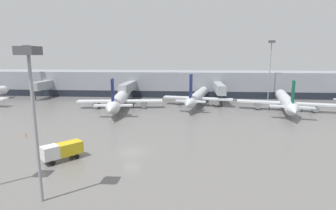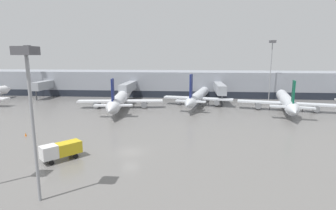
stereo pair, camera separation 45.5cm
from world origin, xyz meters
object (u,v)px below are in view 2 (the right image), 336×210
at_px(apron_light_mast_2, 28,79).
at_px(service_truck_1, 61,150).
at_px(traffic_cone_0, 26,134).
at_px(parked_jet_0, 120,99).
at_px(apron_light_mast_7, 272,54).
at_px(parked_jet_2, 286,101).
at_px(apron_light_mast_4, 28,57).
at_px(parked_jet_4, 198,97).

bearing_deg(apron_light_mast_2, service_truck_1, 105.70).
xyz_separation_m(service_truck_1, traffic_cone_0, (-12.19, 10.36, -1.22)).
bearing_deg(parked_jet_0, apron_light_mast_2, 178.45).
bearing_deg(apron_light_mast_7, traffic_cone_0, -141.33).
distance_m(parked_jet_0, traffic_cone_0, 29.99).
distance_m(traffic_cone_0, apron_light_mast_2, 28.45).
distance_m(parked_jet_0, parked_jet_2, 45.75).
distance_m(parked_jet_0, apron_light_mast_4, 42.66).
bearing_deg(parked_jet_0, traffic_cone_0, 152.57).
xyz_separation_m(parked_jet_0, apron_light_mast_2, (4.73, -48.85, 9.88)).
distance_m(apron_light_mast_2, apron_light_mast_7, 78.00).
bearing_deg(parked_jet_4, traffic_cone_0, 147.36).
bearing_deg(traffic_cone_0, service_truck_1, -40.35).
bearing_deg(traffic_cone_0, apron_light_mast_2, -53.98).
height_order(parked_jet_0, parked_jet_4, parked_jet_4).
distance_m(service_truck_1, apron_light_mast_7, 72.44).
relative_size(service_truck_1, apron_light_mast_7, 0.27).
relative_size(traffic_cone_0, apron_light_mast_7, 0.03).
height_order(traffic_cone_0, apron_light_mast_7, apron_light_mast_7).
bearing_deg(parked_jet_0, apron_light_mast_7, -76.63).
xyz_separation_m(traffic_cone_0, apron_light_mast_4, (-26.94, 44.90, 14.16)).
bearing_deg(service_truck_1, parked_jet_4, -163.96).
bearing_deg(traffic_cone_0, parked_jet_0, 69.65).
xyz_separation_m(service_truck_1, apron_light_mast_7, (44.34, 55.59, 13.81)).
bearing_deg(traffic_cone_0, parked_jet_2, 26.39).
height_order(parked_jet_2, apron_light_mast_7, apron_light_mast_7).
bearing_deg(parked_jet_0, service_truck_1, 175.59).
relative_size(apron_light_mast_4, apron_light_mast_7, 0.93).
bearing_deg(parked_jet_4, apron_light_mast_2, 173.65).
bearing_deg(traffic_cone_0, parked_jet_4, 46.00).
height_order(parked_jet_0, apron_light_mast_7, apron_light_mast_7).
distance_m(service_truck_1, traffic_cone_0, 16.04).
bearing_deg(apron_light_mast_7, parked_jet_4, -154.29).
relative_size(service_truck_1, apron_light_mast_2, 0.35).
bearing_deg(parked_jet_2, service_truck_1, 143.72).
xyz_separation_m(parked_jet_2, apron_light_mast_7, (0.37, 17.37, 12.73)).
bearing_deg(parked_jet_4, apron_light_mast_7, -52.93).
bearing_deg(service_truck_1, apron_light_mast_2, 56.53).
distance_m(traffic_cone_0, apron_light_mast_7, 73.94).
distance_m(apron_light_mast_2, apron_light_mast_4, 78.05).
distance_m(parked_jet_2, service_truck_1, 58.26).
distance_m(parked_jet_2, apron_light_mast_2, 64.41).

